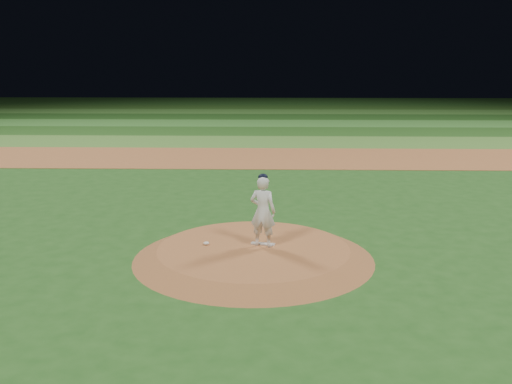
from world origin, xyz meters
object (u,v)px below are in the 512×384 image
(pitchers_mound, at_px, (254,253))
(pitcher_on_mound, at_px, (263,211))
(rosin_bag, at_px, (206,243))
(pitching_rubber, at_px, (263,244))

(pitchers_mound, relative_size, pitcher_on_mound, 3.23)
(pitchers_mound, xyz_separation_m, rosin_bag, (-1.11, 0.18, 0.16))
(pitching_rubber, bearing_deg, rosin_bag, -164.98)
(pitching_rubber, height_order, rosin_bag, rosin_bag)
(pitchers_mound, xyz_separation_m, pitching_rubber, (0.21, 0.24, 0.14))
(rosin_bag, height_order, pitcher_on_mound, pitcher_on_mound)
(pitchers_mound, relative_size, pitching_rubber, 9.86)
(pitching_rubber, xyz_separation_m, rosin_bag, (-1.32, -0.06, 0.02))
(pitcher_on_mound, bearing_deg, pitchers_mound, -147.51)
(pitching_rubber, bearing_deg, pitcher_on_mound, -79.39)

